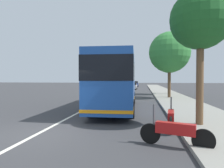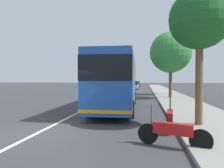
{
  "view_description": "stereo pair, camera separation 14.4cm",
  "coord_description": "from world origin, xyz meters",
  "views": [
    {
      "loc": [
        -7.12,
        -3.94,
        2.07
      ],
      "look_at": [
        6.06,
        -1.92,
        1.76
      ],
      "focal_mm": 32.4,
      "sensor_mm": 36.0,
      "label": 1
    },
    {
      "loc": [
        -7.09,
        -4.08,
        2.07
      ],
      "look_at": [
        6.06,
        -1.92,
        1.76
      ],
      "focal_mm": 32.4,
      "sensor_mm": 36.0,
      "label": 2
    }
  ],
  "objects": [
    {
      "name": "ground_plane",
      "position": [
        0.0,
        0.0,
        0.0
      ],
      "size": [
        220.0,
        220.0,
        0.0
      ],
      "primitive_type": "plane",
      "color": "#38383A"
    },
    {
      "name": "sidewalk_curb",
      "position": [
        10.0,
        -7.09,
        0.07
      ],
      "size": [
        110.0,
        3.6,
        0.14
      ],
      "primitive_type": "cube",
      "color": "gray",
      "rests_on": "ground"
    },
    {
      "name": "lane_divider_line",
      "position": [
        10.0,
        0.0,
        0.0
      ],
      "size": [
        110.0,
        0.16,
        0.01
      ],
      "primitive_type": "cube",
      "color": "silver",
      "rests_on": "ground"
    },
    {
      "name": "coach_bus",
      "position": [
        6.8,
        -2.12,
        2.06
      ],
      "size": [
        10.2,
        2.83,
        3.56
      ],
      "rotation": [
        0.0,
        0.0,
        0.03
      ],
      "color": "#1E4C9E",
      "rests_on": "ground"
    },
    {
      "name": "motorcycle_mid_row",
      "position": [
        -0.81,
        -4.9,
        0.48
      ],
      "size": [
        0.8,
        2.12,
        1.28
      ],
      "rotation": [
        0.0,
        0.0,
        1.24
      ],
      "color": "black",
      "rests_on": "ground"
    },
    {
      "name": "motorcycle_far_end",
      "position": [
        1.47,
        -5.09,
        0.49
      ],
      "size": [
        2.25,
        0.4,
        1.29
      ],
      "rotation": [
        0.0,
        0.0,
        -0.14
      ],
      "color": "black",
      "rests_on": "ground"
    },
    {
      "name": "car_behind_bus",
      "position": [
        34.25,
        1.71,
        0.71
      ],
      "size": [
        4.64,
        1.99,
        1.51
      ],
      "rotation": [
        0.0,
        0.0,
        3.1
      ],
      "color": "red",
      "rests_on": "ground"
    },
    {
      "name": "car_ahead_same_lane",
      "position": [
        48.58,
        -1.76,
        0.72
      ],
      "size": [
        4.23,
        1.84,
        1.52
      ],
      "rotation": [
        0.0,
        0.0,
        -0.02
      ],
      "color": "navy",
      "rests_on": "ground"
    },
    {
      "name": "car_oncoming",
      "position": [
        49.95,
        1.89,
        0.7
      ],
      "size": [
        4.27,
        2.08,
        1.49
      ],
      "rotation": [
        0.0,
        0.0,
        3.2
      ],
      "color": "gold",
      "rests_on": "ground"
    },
    {
      "name": "car_far_distant",
      "position": [
        34.47,
        -1.8,
        0.68
      ],
      "size": [
        4.61,
        1.89,
        1.41
      ],
      "rotation": [
        0.0,
        0.0,
        -0.03
      ],
      "color": "silver",
      "rests_on": "ground"
    },
    {
      "name": "roadside_tree_near_camera",
      "position": [
        1.95,
        -6.34,
        4.56
      ],
      "size": [
        2.56,
        2.56,
        5.9
      ],
      "color": "brown",
      "rests_on": "ground"
    },
    {
      "name": "roadside_tree_mid_block",
      "position": [
        15.21,
        -6.73,
        4.94
      ],
      "size": [
        4.36,
        4.36,
        7.13
      ],
      "color": "brown",
      "rests_on": "ground"
    },
    {
      "name": "roadside_tree_far_block",
      "position": [
        20.59,
        -7.39,
        4.63
      ],
      "size": [
        3.55,
        3.55,
        6.44
      ],
      "color": "brown",
      "rests_on": "ground"
    }
  ]
}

